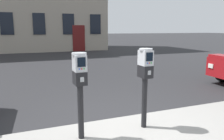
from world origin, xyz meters
The scene contains 3 objects.
ground_plane centered at (0.00, 0.00, 0.00)m, with size 160.00×160.00×0.00m, color #28282B.
parking_meter_near_kerb centered at (-0.84, -0.34, 1.06)m, with size 0.22×0.26×1.33m.
parking_meter_twin_adjacent centered at (0.26, -0.34, 1.07)m, with size 0.22×0.26×1.36m.
Camera 1 is at (-1.55, -3.50, 1.81)m, focal length 35.65 mm.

